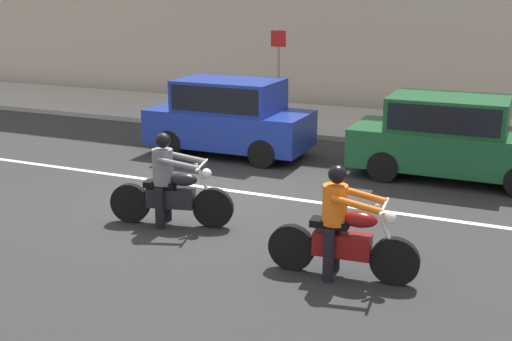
# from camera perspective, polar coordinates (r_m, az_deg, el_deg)

# --- Properties ---
(ground_plane) EXTENTS (80.00, 80.00, 0.00)m
(ground_plane) POSITION_cam_1_polar(r_m,az_deg,el_deg) (11.81, -5.14, -2.91)
(ground_plane) COLOR #272727
(sidewalk_slab) EXTENTS (40.00, 4.40, 0.14)m
(sidewalk_slab) POSITION_cam_1_polar(r_m,az_deg,el_deg) (18.95, 6.60, 4.43)
(sidewalk_slab) COLOR #99968E
(sidewalk_slab) RESTS_ON ground_plane
(lane_marking_stripe) EXTENTS (18.00, 0.14, 0.01)m
(lane_marking_stripe) POSITION_cam_1_polar(r_m,az_deg,el_deg) (12.40, -1.61, -1.90)
(lane_marking_stripe) COLOR silver
(lane_marking_stripe) RESTS_ON ground_plane
(motorcycle_with_rider_orange_stripe) EXTENTS (2.09, 0.70, 1.58)m
(motorcycle_with_rider_orange_stripe) POSITION_cam_1_polar(r_m,az_deg,el_deg) (8.66, 7.72, -5.51)
(motorcycle_with_rider_orange_stripe) COLOR black
(motorcycle_with_rider_orange_stripe) RESTS_ON ground_plane
(motorcycle_with_rider_gray) EXTENTS (2.08, 0.79, 1.57)m
(motorcycle_with_rider_gray) POSITION_cam_1_polar(r_m,az_deg,el_deg) (10.58, -7.77, -1.57)
(motorcycle_with_rider_gray) COLOR black
(motorcycle_with_rider_gray) RESTS_ON ground_plane
(parked_hatchback_cobalt_blue) EXTENTS (3.83, 1.76, 1.80)m
(parked_hatchback_cobalt_blue) POSITION_cam_1_polar(r_m,az_deg,el_deg) (15.05, -2.42, 4.91)
(parked_hatchback_cobalt_blue) COLOR navy
(parked_hatchback_cobalt_blue) RESTS_ON ground_plane
(parked_sedan_forest_green) EXTENTS (4.24, 1.82, 1.72)m
(parked_sedan_forest_green) POSITION_cam_1_polar(r_m,az_deg,el_deg) (13.68, 17.31, 2.86)
(parked_sedan_forest_green) COLOR #164C28
(parked_sedan_forest_green) RESTS_ON ground_plane
(street_sign_post) EXTENTS (0.44, 0.08, 2.63)m
(street_sign_post) POSITION_cam_1_polar(r_m,az_deg,el_deg) (18.04, 2.03, 9.28)
(street_sign_post) COLOR gray
(street_sign_post) RESTS_ON sidewalk_slab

